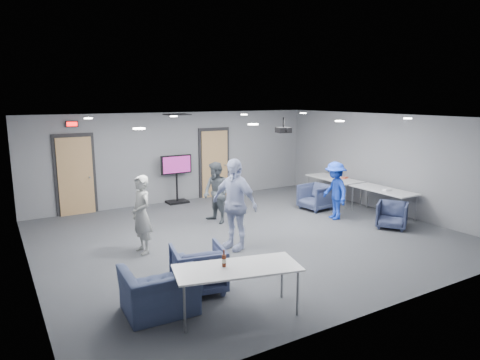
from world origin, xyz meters
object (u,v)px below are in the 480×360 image
person_b (216,193)px  table_right_a (334,179)px  table_front_left (237,270)px  tv_stand (177,176)px  person_a (142,215)px  chair_right_a (315,197)px  person_c (234,204)px  table_right_b (383,191)px  chair_front_b (161,291)px  bottle_front (224,260)px  projector (284,130)px  chair_right_c (392,215)px  chair_front_a (198,268)px  person_d (335,191)px  bottle_right (332,174)px

person_b → table_right_a: size_ratio=0.86×
table_front_left → tv_stand: tv_stand is taller
person_a → chair_right_a: (5.31, 0.84, -0.44)m
person_c → table_right_a: (4.66, 2.03, -0.27)m
chair_right_a → person_c: bearing=-72.1°
person_c → table_right_b: (4.66, 0.13, -0.27)m
chair_front_b → table_front_left: (0.95, -0.60, 0.34)m
table_front_left → bottle_front: size_ratio=7.61×
table_right_a → projector: projector is taller
chair_right_c → tv_stand: size_ratio=0.48×
chair_right_a → chair_right_c: chair_right_a is taller
chair_right_c → tv_stand: bearing=-179.4°
chair_right_c → bottle_front: (-5.52, -1.60, 0.50)m
person_b → chair_front_b: 4.70m
person_b → chair_front_a: bearing=-42.8°
table_right_a → table_front_left: size_ratio=0.93×
person_c → table_front_left: (-1.36, -2.45, -0.27)m
person_a → chair_front_a: size_ratio=1.91×
person_b → person_c: person_c is taller
person_d → table_front_left: 5.61m
table_right_a → table_front_left: (-6.02, -4.48, 0.00)m
table_right_a → bottle_front: bearing=125.2°
chair_right_c → bottle_right: bottle_right is taller
table_front_left → bottle_right: (6.06, 4.62, 0.13)m
tv_stand → chair_front_b: bearing=-114.4°
tv_stand → chair_right_a: bearing=-41.5°
table_right_a → table_right_b: bearing=-180.0°
tv_stand → table_right_b: bearing=-44.9°
person_b → table_right_b: 4.47m
chair_right_a → person_b: bearing=-101.3°
table_right_a → projector: 3.86m
person_a → tv_stand: (2.23, 3.56, 0.02)m
table_right_a → bottle_front: bottle_front is taller
chair_right_c → bottle_right: bearing=132.1°
person_a → table_front_left: person_a is taller
person_d → bottle_front: 5.68m
chair_front_b → person_c: bearing=-138.7°
chair_front_b → table_right_b: table_right_b is taller
chair_front_b → chair_right_c: bearing=-167.3°
projector → chair_front_b: bearing=-140.1°
projector → bottle_front: bearing=-128.7°
table_right_b → tv_stand: tv_stand is taller
person_d → chair_right_c: size_ratio=2.14×
chair_front_b → table_front_left: table_front_left is taller
person_a → table_front_left: size_ratio=0.83×
chair_right_a → tv_stand: tv_stand is taller
chair_front_a → person_a: bearing=-72.8°
tv_stand → projector: 4.29m
tv_stand → person_a: bearing=-122.0°
chair_right_c → table_front_left: 5.65m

